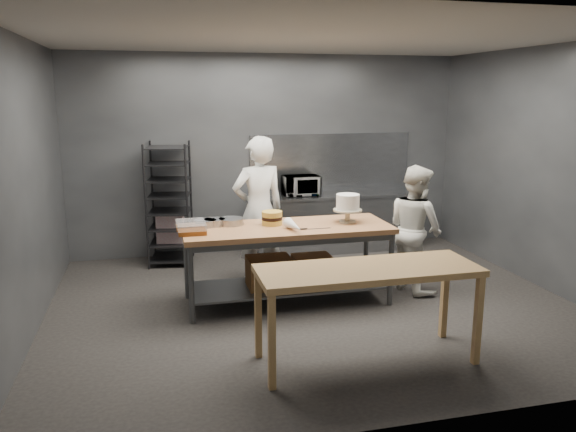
# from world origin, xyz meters

# --- Properties ---
(ground) EXTENTS (6.00, 6.00, 0.00)m
(ground) POSITION_xyz_m (0.00, 0.00, 0.00)
(ground) COLOR black
(ground) RESTS_ON ground
(back_wall) EXTENTS (6.00, 0.04, 3.00)m
(back_wall) POSITION_xyz_m (0.00, 2.50, 1.50)
(back_wall) COLOR #4C4F54
(back_wall) RESTS_ON ground
(work_table) EXTENTS (2.40, 0.90, 0.92)m
(work_table) POSITION_xyz_m (-0.27, 0.19, 0.57)
(work_table) COLOR #905E39
(work_table) RESTS_ON ground
(near_counter) EXTENTS (2.00, 0.70, 0.90)m
(near_counter) POSITION_xyz_m (0.08, -1.45, 0.81)
(near_counter) COLOR olive
(near_counter) RESTS_ON ground
(back_counter) EXTENTS (2.60, 0.60, 0.90)m
(back_counter) POSITION_xyz_m (1.00, 2.18, 0.45)
(back_counter) COLOR slate
(back_counter) RESTS_ON ground
(splashback_panel) EXTENTS (2.60, 0.02, 0.90)m
(splashback_panel) POSITION_xyz_m (1.00, 2.48, 1.35)
(splashback_panel) COLOR slate
(splashback_panel) RESTS_ON back_counter
(speed_rack) EXTENTS (0.70, 0.74, 1.75)m
(speed_rack) POSITION_xyz_m (-1.54, 2.10, 0.86)
(speed_rack) COLOR black
(speed_rack) RESTS_ON ground
(chef_behind) EXTENTS (0.77, 0.58, 1.90)m
(chef_behind) POSITION_xyz_m (-0.45, 0.99, 0.95)
(chef_behind) COLOR white
(chef_behind) RESTS_ON ground
(chef_right) EXTENTS (0.75, 0.88, 1.57)m
(chef_right) POSITION_xyz_m (1.37, 0.23, 0.79)
(chef_right) COLOR white
(chef_right) RESTS_ON ground
(microwave) EXTENTS (0.54, 0.37, 0.30)m
(microwave) POSITION_xyz_m (0.43, 2.18, 1.05)
(microwave) COLOR black
(microwave) RESTS_ON back_counter
(frosted_cake_stand) EXTENTS (0.34, 0.34, 0.34)m
(frosted_cake_stand) POSITION_xyz_m (0.47, 0.20, 1.14)
(frosted_cake_stand) COLOR #B3A98F
(frosted_cake_stand) RESTS_ON work_table
(layer_cake) EXTENTS (0.24, 0.24, 0.16)m
(layer_cake) POSITION_xyz_m (-0.43, 0.30, 1.00)
(layer_cake) COLOR #E6C749
(layer_cake) RESTS_ON work_table
(cake_pans) EXTENTS (0.57, 0.29, 0.07)m
(cake_pans) POSITION_xyz_m (-1.03, 0.42, 0.96)
(cake_pans) COLOR gray
(cake_pans) RESTS_ON work_table
(piping_bag) EXTENTS (0.17, 0.39, 0.12)m
(piping_bag) POSITION_xyz_m (-0.26, -0.07, 0.98)
(piping_bag) COLOR white
(piping_bag) RESTS_ON work_table
(offset_spatula) EXTENTS (0.36, 0.02, 0.02)m
(offset_spatula) POSITION_xyz_m (-0.05, -0.03, 0.93)
(offset_spatula) COLOR slate
(offset_spatula) RESTS_ON work_table
(pastry_clamshells) EXTENTS (0.32, 0.44, 0.11)m
(pastry_clamshells) POSITION_xyz_m (-1.37, 0.17, 0.98)
(pastry_clamshells) COLOR #A35820
(pastry_clamshells) RESTS_ON work_table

